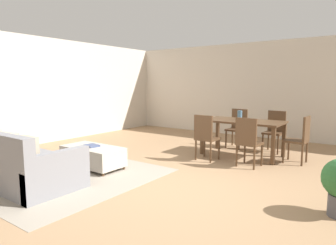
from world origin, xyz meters
The scene contains 14 objects.
ground_plane centered at (0.00, 0.00, 0.00)m, with size 10.80×10.80×0.00m, color #9E7A56.
wall_back centered at (0.00, 5.00, 1.35)m, with size 9.00×0.12×2.70m, color beige.
wall_left centered at (-4.50, 0.50, 1.35)m, with size 0.12×11.00×2.70m, color beige.
area_rug centered at (-1.78, -0.55, 0.00)m, with size 3.00×2.80×0.01m, color gray.
couch centered at (-1.92, -1.20, 0.29)m, with size 2.12×0.99×0.86m.
ottoman_table centered at (-1.63, 0.05, 0.23)m, with size 1.17×0.59×0.39m.
dining_table centered at (0.22, 2.54, 0.66)m, with size 1.64×0.87×0.76m.
dining_chair_near_left centered at (-0.21, 1.71, 0.52)m, with size 0.41×0.41×0.92m.
dining_chair_near_right centered at (0.64, 1.74, 0.52)m, with size 0.43×0.43×0.92m.
dining_chair_far_left centered at (-0.22, 3.32, 0.52)m, with size 0.42×0.42×0.92m.
dining_chair_far_right centered at (0.66, 3.34, 0.52)m, with size 0.42×0.42×0.92m.
dining_chair_head_east centered at (1.37, 2.57, 0.52)m, with size 0.41×0.41×0.92m.
vase_centerpiece centered at (0.13, 2.58, 0.86)m, with size 0.10×0.10×0.20m, color slate.
book_on_ottoman centered at (-1.65, 0.05, 0.41)m, with size 0.26×0.20×0.03m, color #3F4C72.
Camera 1 is at (2.59, -3.45, 1.52)m, focal length 31.84 mm.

